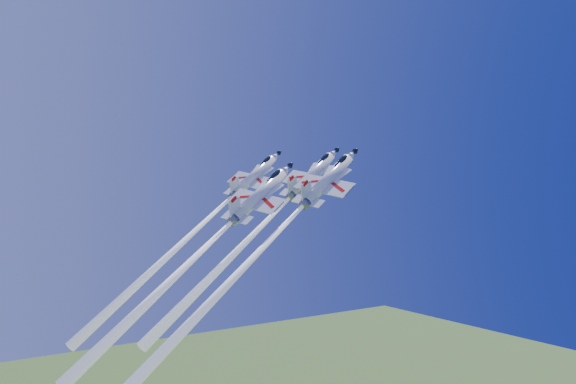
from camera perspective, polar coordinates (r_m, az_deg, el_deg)
jet_lead at (r=101.73m, az=-2.57°, el=-3.24°), size 36.43×14.02×33.65m
jet_left at (r=103.50m, az=-8.23°, el=-3.41°), size 35.76×13.63×33.30m
jet_right at (r=93.13m, az=-2.83°, el=-5.55°), size 42.93×16.28×40.15m
jet_slot at (r=94.59m, az=-7.79°, el=-5.30°), size 36.38×14.11×33.37m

